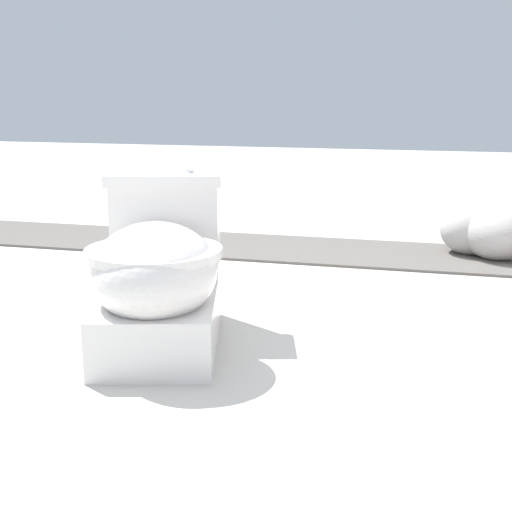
{
  "coord_description": "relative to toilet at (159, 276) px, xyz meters",
  "views": [
    {
      "loc": [
        2.04,
        0.91,
        0.78
      ],
      "look_at": [
        0.12,
        0.41,
        0.3
      ],
      "focal_mm": 50.0,
      "sensor_mm": 36.0,
      "label": 1
    }
  ],
  "objects": [
    {
      "name": "boulder_near",
      "position": [
        -1.5,
        0.96,
        -0.1
      ],
      "size": [
        0.4,
        0.41,
        0.24
      ],
      "primitive_type": "ellipsoid",
      "rotation": [
        0.0,
        0.0,
        2.11
      ],
      "color": "#B7B2AD",
      "rests_on": "ground"
    },
    {
      "name": "boulder_far",
      "position": [
        -1.42,
        1.06,
        -0.1
      ],
      "size": [
        0.44,
        0.43,
        0.25
      ],
      "primitive_type": "ellipsoid",
      "rotation": [
        0.0,
        0.0,
        0.61
      ],
      "color": "#B7B2AD",
      "rests_on": "ground"
    },
    {
      "name": "gravel_strip",
      "position": [
        -1.38,
        0.39,
        -0.21
      ],
      "size": [
        0.56,
        8.0,
        0.01
      ],
      "primitive_type": "cube",
      "color": "#605B56",
      "rests_on": "ground"
    },
    {
      "name": "toilet",
      "position": [
        0.0,
        0.0,
        0.0
      ],
      "size": [
        0.7,
        0.52,
        0.52
      ],
      "rotation": [
        0.0,
        0.0,
        0.26
      ],
      "color": "white",
      "rests_on": "ground"
    },
    {
      "name": "ground_plane",
      "position": [
        -0.12,
        -0.11,
        -0.22
      ],
      "size": [
        14.0,
        14.0,
        0.0
      ],
      "primitive_type": "plane",
      "color": "beige"
    }
  ]
}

